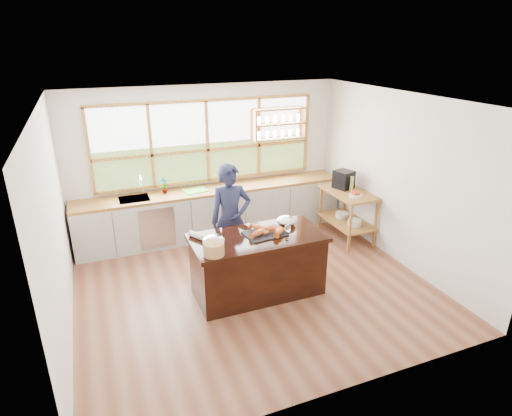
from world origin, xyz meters
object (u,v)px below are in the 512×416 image
island (258,264)px  wicker_basket (214,249)px  cook (231,219)px  espresso_machine (344,179)px

island → wicker_basket: size_ratio=7.00×
cook → espresso_machine: size_ratio=5.32×
island → wicker_basket: bearing=-157.1°
cook → espresso_machine: 2.40m
espresso_machine → wicker_basket: espresso_machine is taller
wicker_basket → espresso_machine: bearing=28.8°
island → wicker_basket: 0.94m
island → cook: bearing=100.3°
wicker_basket → island: bearing=22.9°
espresso_machine → wicker_basket: 3.32m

